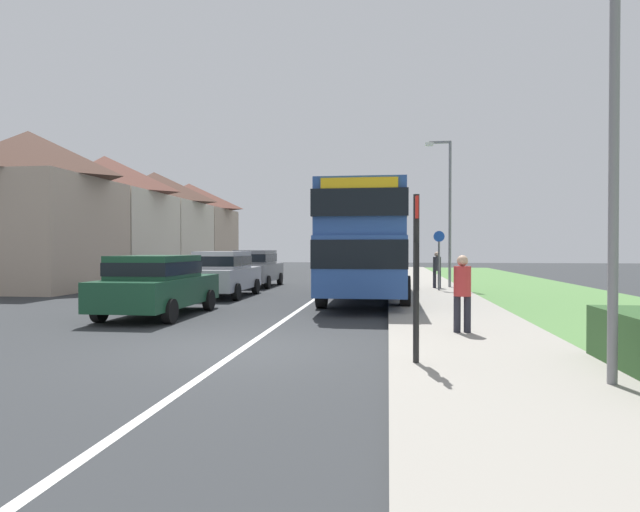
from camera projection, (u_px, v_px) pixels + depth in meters
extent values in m
plane|color=#2D3033|center=(242.00, 350.00, 9.36)|extent=(120.00, 120.00, 0.00)
cube|color=silver|center=(309.00, 303.00, 17.29)|extent=(0.14, 60.00, 0.01)
cube|color=gray|center=(446.00, 311.00, 14.77)|extent=(3.20, 68.00, 0.12)
cube|color=#517F42|center=(608.00, 314.00, 14.21)|extent=(6.00, 68.00, 0.08)
cube|color=#284C93|center=(367.00, 262.00, 18.47)|extent=(2.50, 9.91, 1.65)
cube|color=#284C93|center=(367.00, 217.00, 18.44)|extent=(2.45, 9.71, 1.55)
cube|color=black|center=(367.00, 253.00, 18.46)|extent=(2.52, 9.95, 0.76)
cube|color=black|center=(367.00, 214.00, 18.44)|extent=(2.52, 9.95, 0.72)
cube|color=gold|center=(359.00, 186.00, 13.57)|extent=(2.00, 0.08, 0.44)
cylinder|color=black|center=(339.00, 280.00, 21.68)|extent=(0.30, 1.00, 1.00)
cylinder|color=black|center=(401.00, 281.00, 21.36)|extent=(0.30, 1.00, 1.00)
cylinder|color=black|center=(322.00, 292.00, 15.94)|extent=(0.30, 1.00, 1.00)
cylinder|color=black|center=(405.00, 292.00, 15.61)|extent=(0.30, 1.00, 1.00)
cube|color=#19472D|center=(159.00, 291.00, 14.07)|extent=(1.84, 4.45, 0.73)
cube|color=#19472D|center=(155.00, 267.00, 13.84)|extent=(1.62, 2.45, 0.59)
cube|color=black|center=(155.00, 268.00, 13.84)|extent=(1.66, 2.47, 0.33)
cylinder|color=black|center=(150.00, 299.00, 15.56)|extent=(0.20, 0.60, 0.60)
cylinder|color=black|center=(209.00, 300.00, 15.33)|extent=(0.20, 0.60, 0.60)
cylinder|color=black|center=(99.00, 310.00, 12.82)|extent=(0.20, 0.60, 0.60)
cylinder|color=black|center=(170.00, 311.00, 12.59)|extent=(0.20, 0.60, 0.60)
cube|color=#B7B7BC|center=(225.00, 278.00, 19.68)|extent=(1.72, 4.35, 0.77)
cube|color=#B7B7BC|center=(223.00, 260.00, 19.45)|extent=(1.51, 2.39, 0.63)
cube|color=black|center=(223.00, 261.00, 19.45)|extent=(1.55, 2.42, 0.35)
cylinder|color=black|center=(215.00, 286.00, 21.13)|extent=(0.20, 0.60, 0.60)
cylinder|color=black|center=(256.00, 286.00, 20.91)|extent=(0.20, 0.60, 0.60)
cylinder|color=black|center=(190.00, 291.00, 18.46)|extent=(0.20, 0.60, 0.60)
cylinder|color=black|center=(236.00, 292.00, 18.24)|extent=(0.20, 0.60, 0.60)
cube|color=slate|center=(257.00, 272.00, 24.99)|extent=(1.73, 4.35, 0.79)
cube|color=slate|center=(255.00, 257.00, 24.77)|extent=(1.52, 2.39, 0.64)
cube|color=black|center=(255.00, 258.00, 24.77)|extent=(1.55, 2.41, 0.36)
cylinder|color=black|center=(247.00, 279.00, 26.44)|extent=(0.20, 0.60, 0.60)
cylinder|color=black|center=(280.00, 279.00, 26.23)|extent=(0.20, 0.60, 0.60)
cylinder|color=black|center=(231.00, 282.00, 23.77)|extent=(0.20, 0.60, 0.60)
cylinder|color=black|center=(268.00, 282.00, 23.56)|extent=(0.20, 0.60, 0.60)
cylinder|color=#23232D|center=(457.00, 317.00, 10.54)|extent=(0.14, 0.14, 0.85)
cylinder|color=#23232D|center=(467.00, 317.00, 10.52)|extent=(0.14, 0.14, 0.85)
cylinder|color=#BF3333|center=(462.00, 281.00, 10.52)|extent=(0.34, 0.34, 0.60)
sphere|color=tan|center=(462.00, 261.00, 10.51)|extent=(0.22, 0.22, 0.22)
cylinder|color=#23232D|center=(435.00, 281.00, 22.50)|extent=(0.14, 0.14, 0.85)
cylinder|color=#23232D|center=(439.00, 281.00, 22.47)|extent=(0.14, 0.14, 0.85)
cylinder|color=#333338|center=(437.00, 264.00, 22.48)|extent=(0.34, 0.34, 0.60)
sphere|color=tan|center=(437.00, 254.00, 22.47)|extent=(0.22, 0.22, 0.22)
cylinder|color=black|center=(416.00, 283.00, 7.74)|extent=(0.09, 0.09, 2.60)
cube|color=red|center=(416.00, 208.00, 7.72)|extent=(0.04, 0.44, 0.32)
cube|color=black|center=(416.00, 266.00, 7.76)|extent=(0.06, 0.52, 0.68)
cylinder|color=slate|center=(439.00, 267.00, 21.27)|extent=(0.08, 0.08, 2.10)
cylinder|color=blue|center=(439.00, 236.00, 21.26)|extent=(0.44, 0.03, 0.44)
cylinder|color=slate|center=(615.00, 50.00, 6.46)|extent=(0.12, 0.12, 8.48)
cylinder|color=slate|center=(450.00, 215.00, 23.03)|extent=(0.12, 0.12, 6.52)
cube|color=slate|center=(440.00, 142.00, 23.04)|extent=(0.90, 0.10, 0.10)
cube|color=silver|center=(429.00, 144.00, 23.10)|extent=(0.36, 0.20, 0.14)
cube|color=tan|center=(29.00, 234.00, 22.91)|extent=(6.26, 6.07, 4.88)
pyramid|color=#4C3328|center=(28.00, 154.00, 22.87)|extent=(6.26, 6.07, 2.05)
cube|color=beige|center=(105.00, 237.00, 29.06)|extent=(6.26, 6.07, 4.88)
pyramid|color=brown|center=(104.00, 174.00, 29.01)|extent=(6.26, 6.07, 2.05)
cube|color=beige|center=(154.00, 239.00, 35.21)|extent=(6.26, 6.07, 4.88)
pyramid|color=#4C3328|center=(154.00, 187.00, 35.16)|extent=(6.26, 6.07, 2.05)
cube|color=tan|center=(189.00, 241.00, 41.35)|extent=(6.26, 6.07, 4.88)
pyramid|color=brown|center=(189.00, 197.00, 41.30)|extent=(6.26, 6.07, 2.05)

